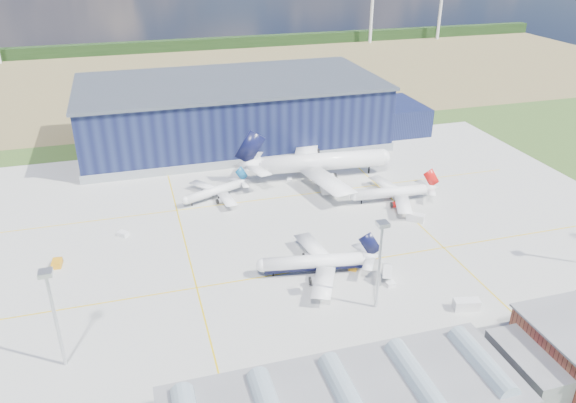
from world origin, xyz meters
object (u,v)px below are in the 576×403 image
at_px(airliner_regional, 213,187).
at_px(gse_tug_a, 57,263).
at_px(airliner_red, 391,187).
at_px(gse_tug_b, 354,267).
at_px(gse_cart_a, 290,179).
at_px(gse_tug_c, 256,167).
at_px(airstair, 387,274).
at_px(gse_van_b, 416,218).
at_px(light_mast_center, 380,251).
at_px(airliner_widebody, 321,153).
at_px(gse_cart_b, 123,234).
at_px(gse_van_a, 467,305).
at_px(light_mast_west, 52,304).
at_px(hangar, 238,114).
at_px(airliner_navy, 314,255).

xyz_separation_m(airliner_regional, gse_tug_a, (-47.18, -29.25, -3.49)).
distance_m(airliner_red, airliner_regional, 58.74).
xyz_separation_m(gse_tug_b, gse_cart_a, (0.13, 60.28, -0.10)).
distance_m(gse_tug_c, airstair, 83.65).
xyz_separation_m(airliner_regional, gse_van_b, (57.29, -33.12, -3.09)).
bearing_deg(gse_tug_a, gse_tug_c, 41.83).
distance_m(light_mast_center, airliner_regional, 75.93).
height_order(airliner_widebody, gse_tug_b, airliner_widebody).
height_order(light_mast_center, airliner_regional, light_mast_center).
relative_size(gse_cart_a, gse_van_b, 0.51).
distance_m(airliner_regional, airstair, 69.57).
height_order(airliner_widebody, gse_tug_c, airliner_widebody).
bearing_deg(gse_cart_b, gse_van_a, -82.93).
bearing_deg(gse_tug_a, gse_van_a, -22.37).
bearing_deg(light_mast_west, gse_cart_a, 47.28).
relative_size(gse_tug_b, airstair, 0.56).
bearing_deg(gse_cart_b, gse_cart_a, -22.37).
bearing_deg(airstair, gse_tug_c, 125.21).
height_order(gse_tug_a, gse_van_a, gse_van_a).
relative_size(gse_van_b, airstair, 0.95).
xyz_separation_m(airliner_red, gse_cart_a, (-27.17, 25.59, -4.57)).
bearing_deg(light_mast_center, gse_tug_b, 85.71).
bearing_deg(airliner_regional, gse_tug_a, 9.14).
bearing_deg(gse_van_a, gse_cart_a, 25.51).
xyz_separation_m(gse_van_b, gse_cart_b, (-87.05, 15.80, -0.54)).
distance_m(hangar, gse_tug_a, 108.17).
xyz_separation_m(gse_tug_a, gse_tug_c, (66.89, 51.25, -0.19)).
bearing_deg(airstair, gse_tug_a, -175.83).
xyz_separation_m(gse_cart_a, gse_van_b, (28.64, -40.45, 0.64)).
distance_m(gse_van_a, airstair, 20.98).
bearing_deg(gse_tug_a, airliner_red, 10.46).
xyz_separation_m(hangar, gse_van_b, (37.25, -87.92, -10.39)).
distance_m(airliner_regional, gse_van_a, 90.40).
relative_size(gse_van_a, gse_tug_c, 2.12).
distance_m(hangar, gse_van_b, 96.05).
bearing_deg(airliner_navy, airliner_widebody, -101.71).
height_order(light_mast_west, airliner_red, light_mast_west).
bearing_deg(hangar, gse_van_a, -78.26).
height_order(gse_tug_a, airstair, airstair).
xyz_separation_m(airliner_red, gse_van_a, (-8.41, -58.65, -3.82)).
bearing_deg(gse_cart_b, airliner_widebody, -26.07).
height_order(gse_tug_b, gse_van_b, gse_van_b).
bearing_deg(gse_van_a, light_mast_center, 84.05).
distance_m(light_mast_west, airliner_widebody, 113.64).
distance_m(light_mast_center, gse_cart_a, 78.76).
height_order(airliner_red, gse_cart_b, airliner_red).
height_order(hangar, light_mast_center, hangar).
bearing_deg(gse_cart_b, gse_tug_a, 169.14).
bearing_deg(hangar, gse_cart_b, -124.63).
xyz_separation_m(hangar, airliner_widebody, (20.43, -47.68, -2.12)).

